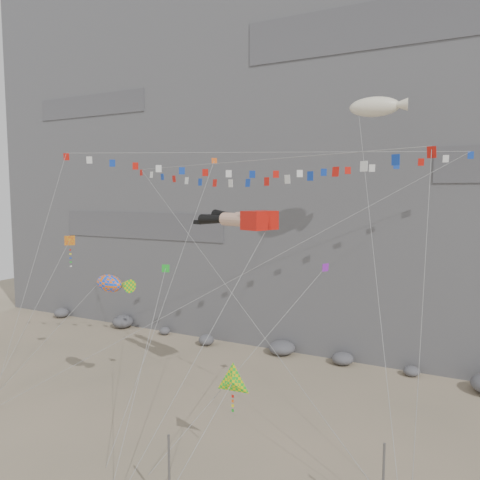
% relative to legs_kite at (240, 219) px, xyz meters
% --- Properties ---
extents(ground, '(120.00, 120.00, 0.00)m').
position_rel_legs_kite_xyz_m(ground, '(-1.43, -5.12, -13.82)').
color(ground, tan).
rests_on(ground, ground).
extents(cliff, '(80.00, 28.00, 50.00)m').
position_rel_legs_kite_xyz_m(cliff, '(-1.43, 26.88, 11.18)').
color(cliff, slate).
rests_on(cliff, ground).
extents(talus_boulders, '(60.00, 3.00, 1.20)m').
position_rel_legs_kite_xyz_m(talus_boulders, '(-1.43, 11.88, -13.22)').
color(talus_boulders, slate).
rests_on(talus_boulders, ground).
extents(anchor_pole_center, '(0.12, 0.12, 4.08)m').
position_rel_legs_kite_xyz_m(anchor_pole_center, '(2.27, -11.96, -11.78)').
color(anchor_pole_center, slate).
rests_on(anchor_pole_center, ground).
extents(legs_kite, '(7.35, 14.99, 18.39)m').
position_rel_legs_kite_xyz_m(legs_kite, '(0.00, 0.00, 0.00)').
color(legs_kite, red).
rests_on(legs_kite, ground).
extents(flag_banner_upper, '(30.15, 19.10, 27.62)m').
position_rel_legs_kite_xyz_m(flag_banner_upper, '(0.18, 3.75, 4.95)').
color(flag_banner_upper, red).
rests_on(flag_banner_upper, ground).
extents(flag_banner_lower, '(25.74, 13.28, 23.23)m').
position_rel_legs_kite_xyz_m(flag_banner_lower, '(0.16, -0.39, 3.99)').
color(flag_banner_lower, red).
rests_on(flag_banner_lower, ground).
extents(harlequin_kite, '(3.16, 7.45, 13.68)m').
position_rel_legs_kite_xyz_m(harlequin_kite, '(-14.11, -2.46, -2.00)').
color(harlequin_kite, red).
rests_on(harlequin_kite, ground).
extents(fish_windsock, '(9.95, 6.12, 13.03)m').
position_rel_legs_kite_xyz_m(fish_windsock, '(-8.43, -4.19, -4.64)').
color(fish_windsock, '#FF660D').
rests_on(fish_windsock, ground).
extents(delta_kite, '(2.50, 5.91, 7.65)m').
position_rel_legs_kite_xyz_m(delta_kite, '(3.25, -7.27, -8.69)').
color(delta_kite, yellow).
rests_on(delta_kite, ground).
extents(blimp_windsock, '(6.92, 14.75, 26.42)m').
position_rel_legs_kite_xyz_m(blimp_windsock, '(7.72, 7.31, 8.30)').
color(blimp_windsock, '#F9EECD').
rests_on(blimp_windsock, ground).
extents(small_kite_a, '(1.65, 14.92, 23.22)m').
position_rel_legs_kite_xyz_m(small_kite_a, '(-4.27, 3.43, 3.90)').
color(small_kite_a, '#F85C14').
rests_on(small_kite_a, ground).
extents(small_kite_b, '(7.56, 10.73, 16.26)m').
position_rel_legs_kite_xyz_m(small_kite_b, '(6.14, 0.01, -3.20)').
color(small_kite_b, purple).
rests_on(small_kite_b, ground).
extents(small_kite_c, '(2.92, 8.79, 13.39)m').
position_rel_legs_kite_xyz_m(small_kite_c, '(-4.26, -3.13, -3.54)').
color(small_kite_c, green).
rests_on(small_kite_c, ground).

